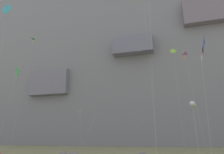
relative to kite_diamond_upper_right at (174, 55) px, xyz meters
The scene contains 10 objects.
cliff_face 34.90m from the kite_diamond_upper_right, 111.65° to the left, with size 180.00×32.20×65.53m.
kite_diamond_upper_right is the anchor object (origin of this frame).
kite_delta_low_left 4.27m from the kite_diamond_upper_right, 60.81° to the right, with size 2.59×5.95×19.68m.
kite_windsock_far_left 23.35m from the kite_diamond_upper_right, 86.50° to the right, with size 1.29×8.20×7.13m.
kite_delta_low_center 23.03m from the kite_diamond_upper_right, behind, with size 2.38×5.28×8.62m.
kite_diamond_near_cliff 35.31m from the kite_diamond_upper_right, 156.45° to the right, with size 2.00×3.03×16.91m.
kite_banner_high_left 24.62m from the kite_diamond_upper_right, 83.97° to the right, with size 1.04×6.47×12.87m.
kite_delta_high_right 27.08m from the kite_diamond_upper_right, behind, with size 2.86×2.72×8.95m.
kite_delta_upper_mid 37.72m from the kite_diamond_upper_right, behind, with size 1.21×4.98×28.91m.
kite_diamond_mid_left 39.59m from the kite_diamond_upper_right, 155.64° to the right, with size 3.31×1.46×31.39m.
Camera 1 is at (10.15, -11.74, 2.47)m, focal length 32.49 mm.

